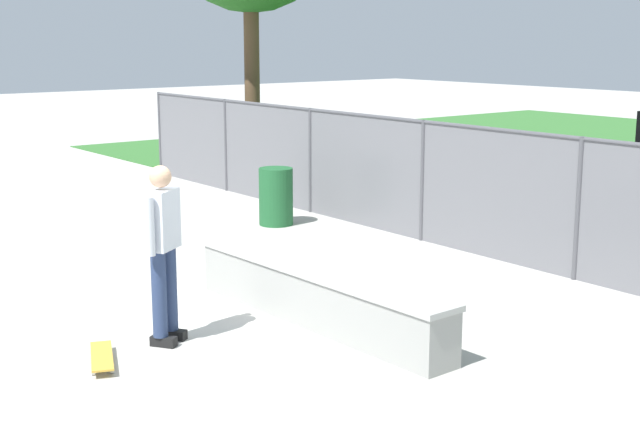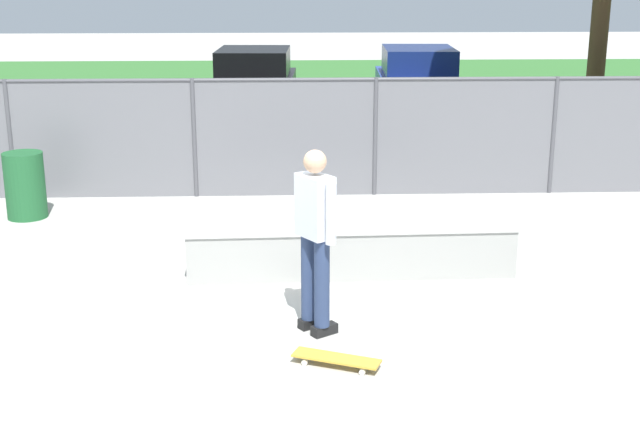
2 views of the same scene
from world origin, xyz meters
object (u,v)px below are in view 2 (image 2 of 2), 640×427
Objects in this scene: skateboard at (336,359)px; car_black at (254,85)px; trash_bin at (25,185)px; skateboarder at (315,234)px; concrete_ledge at (352,250)px; car_blue at (418,84)px.

skateboard is 0.19× the size of car_black.
trash_bin is at bearing 130.00° from skateboard.
skateboard is 6.46m from trash_bin.
skateboarder is 12.05m from car_black.
car_black reaches higher than trash_bin.
car_black is at bearing 69.23° from trash_bin.
skateboard is (-0.31, -2.34, -0.24)m from concrete_ledge.
concrete_ledge is 10.89m from car_blue.
car_blue is at bearing 49.66° from trash_bin.
trash_bin is (-2.97, -7.84, -0.37)m from car_black.
concrete_ledge is 10.55m from car_black.
skateboard is at bearing -97.55° from concrete_ledge.
skateboarder is at bearing -85.19° from car_black.
skateboarder reaches higher than trash_bin.
concrete_ledge is at bearing 82.45° from skateboard.
skateboard is at bearing -78.22° from skateboarder.
car_blue is at bearing 2.72° from car_black.
skateboard is 0.86× the size of trash_bin.
trash_bin is (-4.45, 2.60, 0.16)m from concrete_ledge.
skateboard is (0.16, -0.77, -0.94)m from skateboarder.
car_black is (-1.17, 12.78, 0.77)m from skateboard.
skateboarder is 5.79m from trash_bin.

